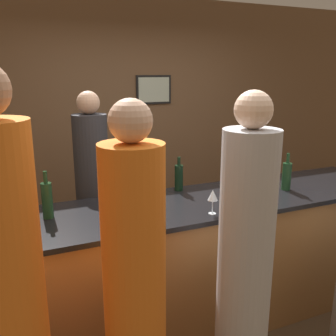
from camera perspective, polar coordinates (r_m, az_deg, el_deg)
ground_plane at (r=3.33m, az=5.53°, el=-21.74°), size 14.00×14.00×0.00m
back_wall at (r=4.54m, az=-6.15°, el=7.32°), size 8.00×0.08×2.80m
bar_counter at (r=3.05m, az=5.77°, el=-13.90°), size 3.34×0.76×1.03m
bartender at (r=3.36m, az=-11.29°, el=-5.07°), size 0.29×0.29×1.81m
guest_0 at (r=2.22m, az=11.57°, el=-14.93°), size 0.31×0.31×1.88m
guest_1 at (r=2.01m, az=-5.08°, el=-18.63°), size 0.32×0.32×1.85m
guest_4 at (r=1.89m, az=-23.25°, el=-19.48°), size 0.34×0.34×2.01m
wine_bottle_0 at (r=3.01m, az=1.66°, el=-1.40°), size 0.07×0.07×0.28m
wine_bottle_1 at (r=2.57m, az=-17.94°, el=-4.59°), size 0.07×0.07×0.32m
wine_bottle_2 at (r=3.17m, az=17.63°, el=-1.12°), size 0.07×0.07×0.30m
wine_glass_0 at (r=2.63m, az=-1.93°, el=-3.21°), size 0.08×0.08×0.18m
wine_glass_1 at (r=2.53m, az=6.83°, el=-4.24°), size 0.07×0.07×0.17m
wine_glass_3 at (r=2.41m, az=-2.42°, el=-5.36°), size 0.06×0.06×0.15m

